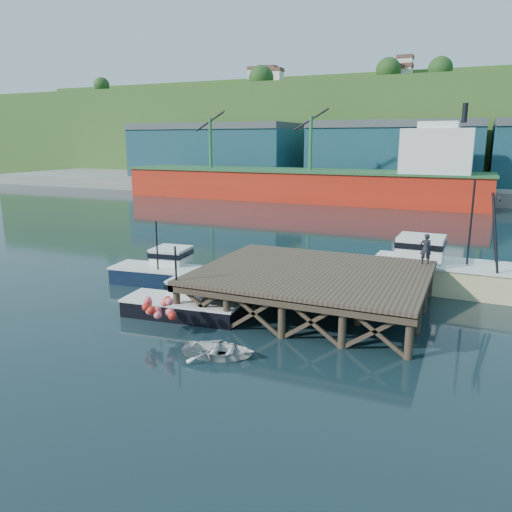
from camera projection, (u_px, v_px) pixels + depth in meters
The scene contains 12 objects.
ground at pixel (223, 295), 29.62m from camera, with size 300.00×300.00×0.00m, color black.
wharf at pixel (312, 275), 26.86m from camera, with size 12.00×10.00×2.62m.
far_quay at pixel (398, 185), 91.84m from camera, with size 160.00×40.00×2.00m, color gray.
warehouse_left at pixel (217, 153), 99.82m from camera, with size 32.00×16.00×9.00m, color #1B4C59.
warehouse_mid at pixel (396, 155), 86.13m from camera, with size 28.00×16.00×9.00m, color #1B4C59.
cargo_ship at pixel (320, 179), 75.00m from camera, with size 55.50×10.00×13.75m.
hillside at pixel (419, 131), 116.33m from camera, with size 220.00×50.00×22.00m, color #2D511E.
boat_navy at pixel (165, 270), 32.17m from camera, with size 6.89×3.97×4.17m.
boat_black at pixel (185, 302), 26.23m from camera, with size 6.46×5.40×3.88m.
trawler at pixel (454, 269), 30.24m from camera, with size 10.20×3.88×6.77m.
dinghy at pixel (219, 350), 21.14m from camera, with size 2.22×3.11×0.64m, color silver.
dockworker at pixel (426, 249), 28.23m from camera, with size 0.64×0.42×1.75m, color black.
Camera 1 is at (13.16, -25.15, 9.00)m, focal length 35.00 mm.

